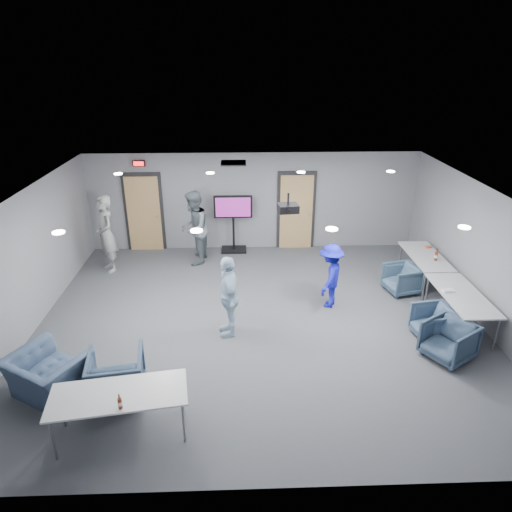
{
  "coord_description": "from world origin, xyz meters",
  "views": [
    {
      "loc": [
        -0.35,
        -8.1,
        5.04
      ],
      "look_at": [
        -0.04,
        0.62,
        1.2
      ],
      "focal_mm": 32.0,
      "sensor_mm": 36.0,
      "label": 1
    }
  ],
  "objects_px": {
    "chair_front_b": "(49,375)",
    "projector": "(288,208)",
    "chair_right_b": "(434,323)",
    "chair_right_a": "(402,279)",
    "tv_stand": "(233,220)",
    "person_d": "(330,276)",
    "table_right_a": "(425,257)",
    "table_right_b": "(462,296)",
    "chair_front_a": "(117,375)",
    "table_front_left": "(119,396)",
    "chair_right_c": "(448,341)",
    "bottle_right": "(436,256)",
    "person_b": "(194,228)",
    "person_c": "(229,296)",
    "person_a": "(106,234)"
  },
  "relations": [
    {
      "from": "chair_front_b",
      "to": "projector",
      "type": "height_order",
      "value": "projector"
    },
    {
      "from": "chair_right_b",
      "to": "projector",
      "type": "xyz_separation_m",
      "value": [
        -2.8,
        0.84,
        2.08
      ]
    },
    {
      "from": "chair_right_a",
      "to": "tv_stand",
      "type": "relative_size",
      "value": 0.45
    },
    {
      "from": "person_d",
      "to": "table_right_a",
      "type": "xyz_separation_m",
      "value": [
        2.44,
        0.97,
        -0.03
      ]
    },
    {
      "from": "chair_front_b",
      "to": "table_right_b",
      "type": "bearing_deg",
      "value": -136.7
    },
    {
      "from": "person_d",
      "to": "chair_front_a",
      "type": "distance_m",
      "value": 4.8
    },
    {
      "from": "chair_front_a",
      "to": "table_front_left",
      "type": "xyz_separation_m",
      "value": [
        0.26,
        -0.83,
        0.29
      ]
    },
    {
      "from": "table_front_left",
      "to": "projector",
      "type": "distance_m",
      "value": 4.43
    },
    {
      "from": "chair_right_c",
      "to": "bottle_right",
      "type": "xyz_separation_m",
      "value": [
        0.77,
        2.65,
        0.48
      ]
    },
    {
      "from": "chair_front_b",
      "to": "table_right_b",
      "type": "relative_size",
      "value": 0.6
    },
    {
      "from": "person_d",
      "to": "table_right_a",
      "type": "relative_size",
      "value": 0.8
    },
    {
      "from": "person_b",
      "to": "chair_right_c",
      "type": "xyz_separation_m",
      "value": [
        4.91,
        -4.36,
        -0.61
      ]
    },
    {
      "from": "chair_right_b",
      "to": "table_right_a",
      "type": "height_order",
      "value": "table_right_a"
    },
    {
      "from": "table_right_a",
      "to": "person_d",
      "type": "bearing_deg",
      "value": 111.64
    },
    {
      "from": "table_right_a",
      "to": "chair_front_b",
      "type": "bearing_deg",
      "value": 116.26
    },
    {
      "from": "person_b",
      "to": "person_d",
      "type": "xyz_separation_m",
      "value": [
        3.12,
        -2.39,
        -0.25
      ]
    },
    {
      "from": "person_d",
      "to": "chair_right_a",
      "type": "height_order",
      "value": "person_d"
    },
    {
      "from": "bottle_right",
      "to": "tv_stand",
      "type": "xyz_separation_m",
      "value": [
        -4.66,
        2.46,
        0.07
      ]
    },
    {
      "from": "person_c",
      "to": "table_right_b",
      "type": "height_order",
      "value": "person_c"
    },
    {
      "from": "tv_stand",
      "to": "person_a",
      "type": "bearing_deg",
      "value": -160.14
    },
    {
      "from": "bottle_right",
      "to": "person_b",
      "type": "bearing_deg",
      "value": 163.21
    },
    {
      "from": "chair_right_a",
      "to": "person_a",
      "type": "bearing_deg",
      "value": -115.02
    },
    {
      "from": "person_b",
      "to": "chair_front_b",
      "type": "relative_size",
      "value": 1.71
    },
    {
      "from": "projector",
      "to": "tv_stand",
      "type": "bearing_deg",
      "value": 99.41
    },
    {
      "from": "chair_right_b",
      "to": "table_front_left",
      "type": "xyz_separation_m",
      "value": [
        -5.44,
        -2.27,
        0.36
      ]
    },
    {
      "from": "person_a",
      "to": "chair_front_a",
      "type": "xyz_separation_m",
      "value": [
        1.34,
        -4.78,
        -0.59
      ]
    },
    {
      "from": "person_b",
      "to": "table_right_b",
      "type": "relative_size",
      "value": 1.03
    },
    {
      "from": "person_a",
      "to": "chair_right_b",
      "type": "distance_m",
      "value": 7.82
    },
    {
      "from": "chair_right_a",
      "to": "person_b",
      "type": "bearing_deg",
      "value": -123.91
    },
    {
      "from": "chair_front_a",
      "to": "table_front_left",
      "type": "relative_size",
      "value": 0.44
    },
    {
      "from": "table_right_b",
      "to": "tv_stand",
      "type": "distance_m",
      "value": 6.11
    },
    {
      "from": "person_c",
      "to": "bottle_right",
      "type": "distance_m",
      "value": 5.01
    },
    {
      "from": "person_b",
      "to": "chair_front_b",
      "type": "xyz_separation_m",
      "value": [
        -1.89,
        -5.1,
        -0.6
      ]
    },
    {
      "from": "person_c",
      "to": "person_d",
      "type": "relative_size",
      "value": 1.15
    },
    {
      "from": "bottle_right",
      "to": "chair_right_a",
      "type": "bearing_deg",
      "value": -171.1
    },
    {
      "from": "person_c",
      "to": "chair_right_a",
      "type": "relative_size",
      "value": 2.28
    },
    {
      "from": "chair_front_b",
      "to": "chair_right_c",
      "type": "bearing_deg",
      "value": -143.89
    },
    {
      "from": "person_b",
      "to": "chair_front_a",
      "type": "bearing_deg",
      "value": -1.94
    },
    {
      "from": "person_d",
      "to": "person_c",
      "type": "bearing_deg",
      "value": -39.18
    },
    {
      "from": "person_b",
      "to": "tv_stand",
      "type": "xyz_separation_m",
      "value": [
        1.01,
        0.75,
        -0.06
      ]
    },
    {
      "from": "table_right_b",
      "to": "person_a",
      "type": "bearing_deg",
      "value": 69.09
    },
    {
      "from": "person_b",
      "to": "table_front_left",
      "type": "xyz_separation_m",
      "value": [
        -0.53,
        -6.0,
        -0.28
      ]
    },
    {
      "from": "person_b",
      "to": "projector",
      "type": "bearing_deg",
      "value": 42.95
    },
    {
      "from": "projector",
      "to": "person_a",
      "type": "bearing_deg",
      "value": 142.1
    },
    {
      "from": "table_right_a",
      "to": "projector",
      "type": "height_order",
      "value": "projector"
    },
    {
      "from": "person_a",
      "to": "table_right_a",
      "type": "distance_m",
      "value": 7.76
    },
    {
      "from": "person_a",
      "to": "person_c",
      "type": "distance_m",
      "value": 4.32
    },
    {
      "from": "person_d",
      "to": "chair_front_b",
      "type": "relative_size",
      "value": 1.26
    },
    {
      "from": "person_c",
      "to": "person_b",
      "type": "bearing_deg",
      "value": -173.27
    },
    {
      "from": "table_right_b",
      "to": "projector",
      "type": "height_order",
      "value": "projector"
    }
  ]
}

